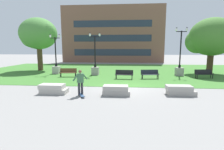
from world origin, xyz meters
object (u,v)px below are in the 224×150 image
(park_bench_near_right, at_px, (204,73))
(lamp_post_right, at_px, (56,66))
(person_skateboarder, at_px, (80,81))
(park_bench_far_left, at_px, (68,72))
(concrete_block_center, at_px, (53,89))
(skateboard, at_px, (82,95))
(lamp_post_left, at_px, (180,66))
(concrete_block_right, at_px, (180,90))
(park_bench_far_right, at_px, (124,74))
(park_bench_near_left, at_px, (150,74))
(concrete_block_left, at_px, (116,90))
(lamp_post_center, at_px, (95,66))

(park_bench_near_right, height_order, lamp_post_right, lamp_post_right)
(person_skateboarder, height_order, park_bench_far_left, person_skateboarder)
(park_bench_near_right, bearing_deg, concrete_block_center, -151.60)
(skateboard, height_order, lamp_post_right, lamp_post_right)
(park_bench_far_left, xyz_separation_m, lamp_post_left, (12.30, 1.74, 0.56))
(concrete_block_center, height_order, lamp_post_right, lamp_post_right)
(concrete_block_right, xyz_separation_m, park_bench_far_right, (-3.80, 5.77, 0.23))
(concrete_block_center, bearing_deg, park_bench_far_right, 51.34)
(concrete_block_right, bearing_deg, park_bench_far_left, 145.88)
(park_bench_far_left, height_order, lamp_post_left, lamp_post_left)
(concrete_block_center, distance_m, park_bench_near_right, 14.79)
(park_bench_near_left, relative_size, park_bench_far_left, 1.01)
(person_skateboarder, xyz_separation_m, park_bench_far_right, (2.82, 6.39, -0.43))
(concrete_block_left, xyz_separation_m, park_bench_near_left, (3.08, 6.50, 0.23))
(concrete_block_left, bearing_deg, park_bench_near_left, 64.63)
(person_skateboarder, bearing_deg, concrete_block_right, 5.31)
(concrete_block_center, xyz_separation_m, lamp_post_center, (1.45, 8.51, 0.70))
(park_bench_far_left, relative_size, lamp_post_center, 0.38)
(concrete_block_left, height_order, park_bench_far_right, park_bench_far_right)
(lamp_post_left, bearing_deg, park_bench_far_right, -156.70)
(park_bench_near_right, xyz_separation_m, lamp_post_center, (-11.56, 1.48, 0.47))
(person_skateboarder, bearing_deg, concrete_block_center, 170.31)
(park_bench_near_left, xyz_separation_m, park_bench_near_right, (5.56, 0.60, 0.00))
(park_bench_near_right, height_order, lamp_post_center, lamp_post_center)
(park_bench_far_left, distance_m, park_bench_far_right, 6.17)
(concrete_block_right, xyz_separation_m, park_bench_near_right, (4.37, 6.76, 0.23))
(park_bench_near_left, relative_size, lamp_post_right, 0.39)
(park_bench_far_left, bearing_deg, lamp_post_right, 135.83)
(park_bench_far_right, bearing_deg, lamp_post_right, 159.79)
(lamp_post_left, bearing_deg, park_bench_far_left, -171.94)
(concrete_block_center, xyz_separation_m, park_bench_far_right, (4.84, 6.04, 0.23))
(concrete_block_left, height_order, skateboard, concrete_block_left)
(concrete_block_center, distance_m, lamp_post_right, 9.75)
(concrete_block_left, xyz_separation_m, concrete_block_right, (4.27, 0.34, 0.00))
(park_bench_near_left, bearing_deg, person_skateboarder, -128.71)
(concrete_block_right, height_order, lamp_post_right, lamp_post_right)
(park_bench_near_left, relative_size, lamp_post_left, 0.35)
(concrete_block_center, relative_size, lamp_post_left, 0.35)
(skateboard, distance_m, park_bench_far_left, 8.39)
(lamp_post_center, bearing_deg, concrete_block_right, -48.92)
(concrete_block_left, height_order, person_skateboarder, person_skateboarder)
(concrete_block_right, height_order, park_bench_near_right, park_bench_near_right)
(park_bench_far_left, relative_size, lamp_post_left, 0.34)
(park_bench_far_right, xyz_separation_m, lamp_post_center, (-3.39, 2.47, 0.47))
(concrete_block_left, relative_size, person_skateboarder, 1.05)
(concrete_block_right, distance_m, park_bench_far_left, 11.95)
(park_bench_far_right, height_order, lamp_post_right, lamp_post_right)
(park_bench_near_left, height_order, park_bench_far_right, same)
(skateboard, xyz_separation_m, lamp_post_right, (-5.61, 9.76, 0.91))
(person_skateboarder, bearing_deg, lamp_post_left, 45.12)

